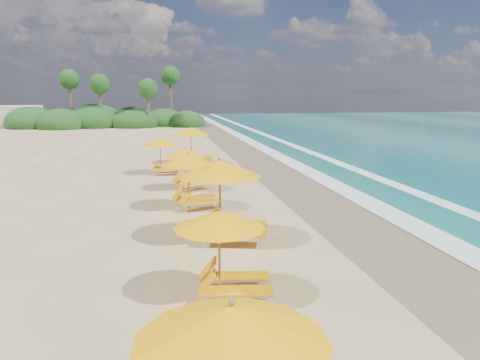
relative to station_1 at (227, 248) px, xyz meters
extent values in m
plane|color=#D5B27D|center=(1.69, 7.49, -1.16)|extent=(160.00, 160.00, 0.00)
cube|color=#7D664A|center=(5.69, 7.49, -1.16)|extent=(4.00, 160.00, 0.01)
cube|color=white|center=(7.19, 7.49, -1.13)|extent=(1.20, 160.00, 0.01)
cube|color=white|center=(10.19, 7.49, -1.14)|extent=(0.80, 160.00, 0.01)
cone|color=#FFAD05|center=(-0.69, -4.85, 0.85)|extent=(2.88, 2.88, 0.44)
sphere|color=olive|center=(-0.69, -4.85, 1.09)|extent=(0.08, 0.08, 0.08)
cylinder|color=olive|center=(-0.16, 0.02, -0.17)|extent=(0.05, 0.05, 1.99)
cone|color=#FFAD05|center=(-0.16, 0.02, 0.65)|extent=(2.33, 2.33, 0.40)
sphere|color=olive|center=(-0.16, 0.02, 0.88)|extent=(0.07, 0.07, 0.07)
cylinder|color=olive|center=(0.41, 3.94, 0.09)|extent=(0.06, 0.06, 2.49)
cone|color=#FFAD05|center=(0.41, 3.94, 1.12)|extent=(3.10, 3.10, 0.50)
sphere|color=olive|center=(0.41, 3.94, 1.40)|extent=(0.09, 0.09, 0.09)
cylinder|color=olive|center=(-0.26, 8.07, -0.09)|extent=(0.05, 0.05, 2.15)
cone|color=#FFAD05|center=(-0.26, 8.07, 0.81)|extent=(2.67, 2.67, 0.43)
sphere|color=olive|center=(-0.26, 8.07, 1.05)|extent=(0.08, 0.08, 0.08)
cylinder|color=olive|center=(-0.15, 11.66, -0.19)|extent=(0.05, 0.05, 1.94)
cone|color=#FFAD05|center=(-0.15, 11.66, 0.61)|extent=(2.60, 2.60, 0.39)
sphere|color=olive|center=(-0.15, 11.66, 0.83)|extent=(0.07, 0.07, 0.07)
cylinder|color=olive|center=(-1.26, 16.11, -0.16)|extent=(0.05, 0.05, 2.00)
cone|color=#FFAD05|center=(-1.26, 16.11, 0.66)|extent=(2.16, 2.16, 0.40)
sphere|color=olive|center=(-1.26, 16.11, 0.89)|extent=(0.07, 0.07, 0.07)
cylinder|color=olive|center=(0.73, 19.56, -0.01)|extent=(0.06, 0.06, 2.30)
cone|color=#FFAD05|center=(0.73, 19.56, 0.94)|extent=(2.64, 2.64, 0.46)
sphere|color=olive|center=(0.73, 19.56, 1.20)|extent=(0.08, 0.08, 0.08)
ellipsoid|color=#163D14|center=(-4.31, 52.49, -0.54)|extent=(6.40, 6.40, 4.16)
ellipsoid|color=#163D14|center=(-9.31, 53.49, -0.46)|extent=(7.20, 7.20, 4.68)
ellipsoid|color=#163D14|center=(-13.31, 51.49, -0.58)|extent=(6.00, 6.00, 3.90)
ellipsoid|color=#163D14|center=(-0.31, 54.49, -0.62)|extent=(5.60, 5.60, 3.64)
ellipsoid|color=#163D14|center=(-17.31, 53.49, -0.52)|extent=(6.60, 6.60, 4.29)
ellipsoid|color=#163D14|center=(2.69, 52.49, -0.67)|extent=(5.00, 5.00, 3.25)
cylinder|color=brown|center=(-2.31, 50.49, 1.34)|extent=(0.36, 0.36, 5.00)
sphere|color=#163D14|center=(-2.31, 50.49, 3.84)|extent=(2.60, 2.60, 2.60)
cylinder|color=brown|center=(-8.31, 51.49, 1.64)|extent=(0.36, 0.36, 5.60)
sphere|color=#163D14|center=(-8.31, 51.49, 4.44)|extent=(2.60, 2.60, 2.60)
cylinder|color=brown|center=(-12.31, 53.49, 1.94)|extent=(0.36, 0.36, 6.20)
sphere|color=#163D14|center=(-12.31, 53.49, 5.04)|extent=(2.60, 2.60, 2.60)
cylinder|color=brown|center=(0.69, 54.49, 2.24)|extent=(0.36, 0.36, 6.80)
sphere|color=#163D14|center=(0.69, 54.49, 5.64)|extent=(2.60, 2.60, 2.60)
cube|color=beige|center=(-20.31, 55.49, 0.24)|extent=(7.00, 5.00, 2.80)
camera|label=1|loc=(-1.44, -9.42, 3.38)|focal=33.85mm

